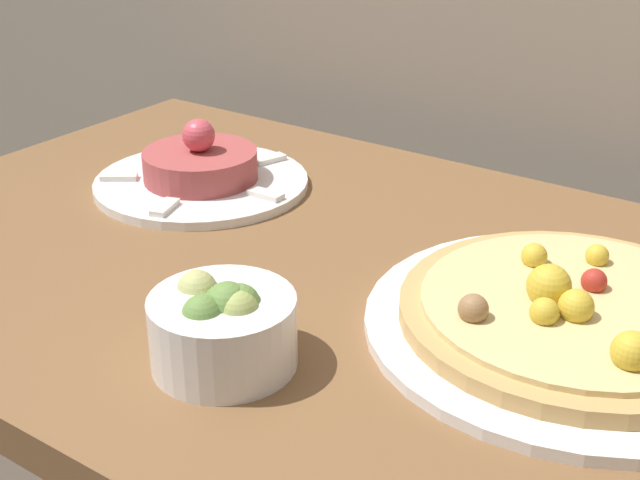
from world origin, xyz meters
name	(u,v)px	position (x,y,z in m)	size (l,w,h in m)	color
dining_table	(393,420)	(0.00, 0.32, 0.66)	(1.14, 0.63, 0.80)	brown
pizza_plate	(578,317)	(0.15, 0.34, 0.81)	(0.34, 0.34, 0.06)	white
tartare_plate	(201,173)	(-0.30, 0.40, 0.82)	(0.24, 0.24, 0.08)	white
small_bowl	(223,326)	(-0.05, 0.14, 0.83)	(0.11, 0.11, 0.07)	white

